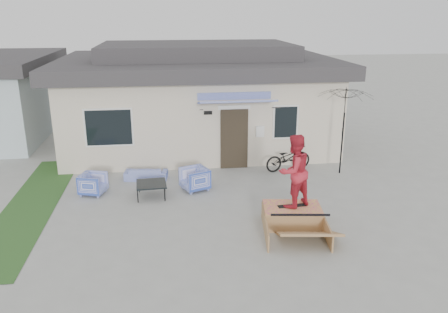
{
  "coord_description": "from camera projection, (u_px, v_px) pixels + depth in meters",
  "views": [
    {
      "loc": [
        -1.27,
        -10.36,
        5.28
      ],
      "look_at": [
        0.3,
        1.8,
        1.3
      ],
      "focal_mm": 36.1,
      "sensor_mm": 36.0,
      "label": 1
    }
  ],
  "objects": [
    {
      "name": "bicycle",
      "position": [
        288.0,
        155.0,
        15.48
      ],
      "size": [
        1.8,
        1.02,
        1.09
      ],
      "primitive_type": "imported",
      "rotation": [
        0.0,
        0.0,
        1.83
      ],
      "color": "black",
      "rests_on": "ground"
    },
    {
      "name": "patio_umbrella",
      "position": [
        344.0,
        123.0,
        14.83
      ],
      "size": [
        2.24,
        2.15,
        2.2
      ],
      "color": "black",
      "rests_on": "ground"
    },
    {
      "name": "skateboard",
      "position": [
        292.0,
        205.0,
        11.57
      ],
      "size": [
        0.77,
        0.24,
        0.05
      ],
      "primitive_type": "cube",
      "rotation": [
        0.0,
        0.0,
        0.06
      ],
      "color": "black",
      "rests_on": "skate_ramp"
    },
    {
      "name": "coffee_table",
      "position": [
        152.0,
        190.0,
        13.35
      ],
      "size": [
        0.92,
        0.92,
        0.43
      ],
      "primitive_type": "cube",
      "rotation": [
        0.0,
        0.0,
        0.06
      ],
      "color": "black",
      "rests_on": "ground"
    },
    {
      "name": "house",
      "position": [
        197.0,
        96.0,
        18.49
      ],
      "size": [
        10.8,
        8.49,
        4.1
      ],
      "color": "beige",
      "rests_on": "ground"
    },
    {
      "name": "skate_ramp",
      "position": [
        292.0,
        216.0,
        11.6
      ],
      "size": [
        1.71,
        2.13,
        0.49
      ],
      "primitive_type": null,
      "rotation": [
        0.0,
        0.0,
        -0.14
      ],
      "color": "#9E7447",
      "rests_on": "ground"
    },
    {
      "name": "loveseat",
      "position": [
        146.0,
        171.0,
        14.72
      ],
      "size": [
        1.43,
        0.59,
        0.54
      ],
      "primitive_type": "imported",
      "rotation": [
        0.0,
        0.0,
        3.01
      ],
      "color": "#2343B5",
      "rests_on": "ground"
    },
    {
      "name": "armchair_left",
      "position": [
        93.0,
        183.0,
        13.5
      ],
      "size": [
        0.83,
        0.86,
        0.72
      ],
      "primitive_type": "imported",
      "rotation": [
        0.0,
        0.0,
        1.28
      ],
      "color": "#2343B5",
      "rests_on": "ground"
    },
    {
      "name": "armchair_right",
      "position": [
        195.0,
        178.0,
        13.83
      ],
      "size": [
        0.94,
        0.97,
        0.78
      ],
      "primitive_type": "imported",
      "rotation": [
        0.0,
        0.0,
        -1.18
      ],
      "color": "#2343B5",
      "rests_on": "ground"
    },
    {
      "name": "grass_strip",
      "position": [
        32.0,
        205.0,
        12.8
      ],
      "size": [
        1.4,
        8.0,
        0.01
      ],
      "primitive_type": "cube",
      "color": "#264E20",
      "rests_on": "ground"
    },
    {
      "name": "ground",
      "position": [
        221.0,
        226.0,
        11.55
      ],
      "size": [
        90.0,
        90.0,
        0.0
      ],
      "primitive_type": "plane",
      "color": "#989993",
      "rests_on": "ground"
    },
    {
      "name": "skater",
      "position": [
        294.0,
        170.0,
        11.27
      ],
      "size": [
        1.15,
        1.06,
        1.89
      ],
      "primitive_type": "imported",
      "rotation": [
        0.0,
        0.0,
        3.62
      ],
      "color": "red",
      "rests_on": "skateboard"
    }
  ]
}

